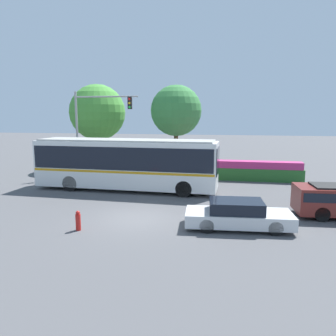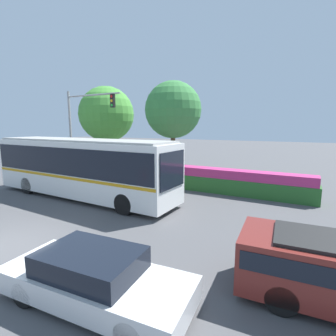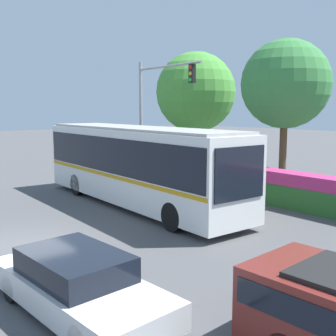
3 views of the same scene
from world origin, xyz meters
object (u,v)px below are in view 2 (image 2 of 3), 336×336
(street_tree_left, at_px, (107,114))
(traffic_light_pole, at_px, (82,122))
(city_bus, at_px, (81,165))
(street_tree_centre, at_px, (173,110))
(sedan_foreground, at_px, (94,278))

(street_tree_left, bearing_deg, traffic_light_pole, -72.82)
(street_tree_left, bearing_deg, city_bus, -56.92)
(city_bus, distance_m, street_tree_centre, 8.32)
(sedan_foreground, relative_size, street_tree_centre, 0.64)
(city_bus, height_order, street_tree_left, street_tree_left)
(street_tree_left, relative_size, street_tree_centre, 1.04)
(street_tree_left, xyz_separation_m, street_tree_centre, (7.43, -0.90, 0.11))
(sedan_foreground, height_order, street_tree_left, street_tree_left)
(sedan_foreground, xyz_separation_m, street_tree_left, (-12.46, 14.45, 4.56))
(traffic_light_pole, height_order, street_tree_left, street_tree_left)
(city_bus, xyz_separation_m, sedan_foreground, (7.10, -6.22, -1.32))
(traffic_light_pole, relative_size, street_tree_centre, 0.91)
(street_tree_centre, bearing_deg, street_tree_left, 173.09)
(sedan_foreground, height_order, traffic_light_pole, traffic_light_pole)
(sedan_foreground, relative_size, street_tree_left, 0.61)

